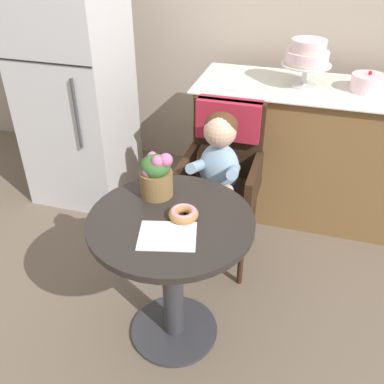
% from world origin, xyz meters
% --- Properties ---
extents(ground_plane, '(8.00, 8.00, 0.00)m').
position_xyz_m(ground_plane, '(0.00, 0.00, 0.00)').
color(ground_plane, '#6B5B4C').
extents(cafe_table, '(0.72, 0.72, 0.72)m').
position_xyz_m(cafe_table, '(0.00, 0.00, 0.51)').
color(cafe_table, '#282321').
rests_on(cafe_table, ground).
extents(wicker_chair, '(0.42, 0.45, 0.95)m').
position_xyz_m(wicker_chair, '(0.07, 0.71, 0.64)').
color(wicker_chair, '#332114').
rests_on(wicker_chair, ground).
extents(seated_child, '(0.27, 0.32, 0.73)m').
position_xyz_m(seated_child, '(0.07, 0.56, 0.68)').
color(seated_child, '#8CADCC').
rests_on(seated_child, ground).
extents(paper_napkin, '(0.27, 0.24, 0.00)m').
position_xyz_m(paper_napkin, '(0.03, -0.12, 0.72)').
color(paper_napkin, white).
rests_on(paper_napkin, cafe_table).
extents(donut_front, '(0.13, 0.13, 0.04)m').
position_xyz_m(donut_front, '(0.05, 0.02, 0.74)').
color(donut_front, '#AD7542').
rests_on(donut_front, cafe_table).
extents(flower_vase, '(0.16, 0.15, 0.22)m').
position_xyz_m(flower_vase, '(-0.12, 0.16, 0.83)').
color(flower_vase, brown).
rests_on(flower_vase, cafe_table).
extents(display_counter, '(1.56, 0.62, 0.90)m').
position_xyz_m(display_counter, '(0.55, 1.30, 0.45)').
color(display_counter, olive).
rests_on(display_counter, ground).
extents(tiered_cake_stand, '(0.30, 0.30, 0.28)m').
position_xyz_m(tiered_cake_stand, '(0.43, 1.30, 1.09)').
color(tiered_cake_stand, silver).
rests_on(tiered_cake_stand, display_counter).
extents(round_layer_cake, '(0.20, 0.20, 0.12)m').
position_xyz_m(round_layer_cake, '(0.80, 1.32, 0.95)').
color(round_layer_cake, silver).
rests_on(round_layer_cake, display_counter).
extents(refrigerator, '(0.64, 0.63, 1.70)m').
position_xyz_m(refrigerator, '(-1.05, 1.10, 0.85)').
color(refrigerator, silver).
rests_on(refrigerator, ground).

